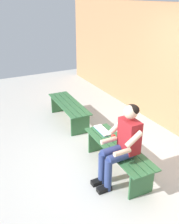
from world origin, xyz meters
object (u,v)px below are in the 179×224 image
Objects in this scene: person_seated at (122,142)px; apple at (114,137)px; bench_near at (118,152)px; book_open at (102,130)px; bench_far at (69,108)px.

apple is (0.47, -0.16, -0.20)m from person_seated.
book_open is at bearing -3.70° from bench_near.
bench_near is at bearing 180.00° from bench_far.
bench_near and bench_far have the same top height.
book_open is at bearing -178.56° from bench_far.
bench_near is 0.44m from person_seated.
book_open is at bearing -9.75° from person_seated.
apple is at bearing -173.54° from book_open.
person_seated reaches higher than bench_far.
person_seated reaches higher than book_open.
book_open reaches higher than bench_far.
book_open is (-1.42, -0.04, 0.13)m from bench_far.
bench_far is 1.43m from book_open.
bench_near is 0.29m from apple.
person_seated is 3.02× the size of book_open.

